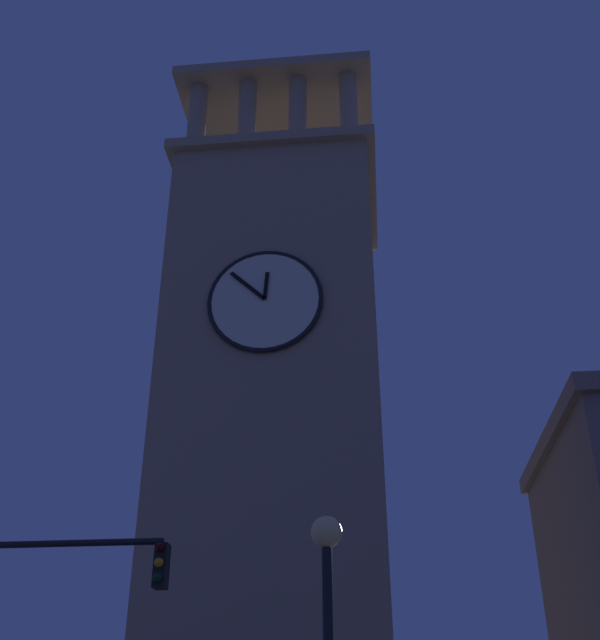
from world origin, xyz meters
TOP-DOWN VIEW (x-y plane):
  - clocktower at (-0.52, -3.29)m, footprint 7.65×7.54m
  - traffic_signal_near at (2.65, 8.18)m, footprint 4.32×0.41m
  - street_lamp at (-3.10, 10.77)m, footprint 0.44×0.44m

SIDE VIEW (x-z plane):
  - street_lamp at x=-3.10m, z-range 0.96..5.60m
  - traffic_signal_near at x=2.65m, z-range 0.86..6.57m
  - clocktower at x=-0.52m, z-range -2.99..25.28m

